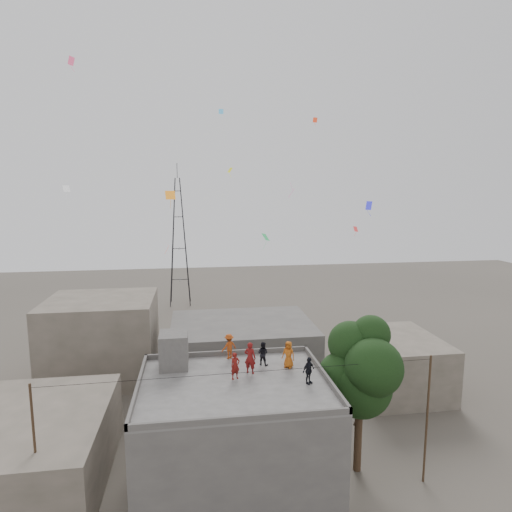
% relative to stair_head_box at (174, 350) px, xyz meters
% --- Properties ---
extents(ground, '(140.00, 140.00, 0.00)m').
position_rel_stair_head_box_xyz_m(ground, '(3.20, -2.60, -7.10)').
color(ground, '#4B453D').
rests_on(ground, ground).
extents(main_building, '(10.00, 8.00, 6.10)m').
position_rel_stair_head_box_xyz_m(main_building, '(3.20, -2.60, -4.05)').
color(main_building, '#4E4C49').
rests_on(main_building, ground).
extents(parapet, '(10.00, 8.00, 0.30)m').
position_rel_stair_head_box_xyz_m(parapet, '(3.20, -2.60, -0.85)').
color(parapet, '#4E4C49').
rests_on(parapet, main_building).
extents(stair_head_box, '(1.60, 1.80, 2.00)m').
position_rel_stair_head_box_xyz_m(stair_head_box, '(0.00, 0.00, 0.00)').
color(stair_head_box, '#4E4C49').
rests_on(stair_head_box, main_building).
extents(neighbor_west, '(8.00, 10.00, 4.00)m').
position_rel_stair_head_box_xyz_m(neighbor_west, '(-7.80, -0.60, -5.10)').
color(neighbor_west, '#5A5347').
rests_on(neighbor_west, ground).
extents(neighbor_north, '(12.00, 9.00, 5.00)m').
position_rel_stair_head_box_xyz_m(neighbor_north, '(5.20, 11.40, -4.60)').
color(neighbor_north, '#4E4C49').
rests_on(neighbor_north, ground).
extents(neighbor_northwest, '(9.00, 8.00, 7.00)m').
position_rel_stair_head_box_xyz_m(neighbor_northwest, '(-6.80, 13.40, -3.60)').
color(neighbor_northwest, '#5A5347').
rests_on(neighbor_northwest, ground).
extents(neighbor_east, '(7.00, 8.00, 4.40)m').
position_rel_stair_head_box_xyz_m(neighbor_east, '(17.20, 7.40, -4.90)').
color(neighbor_east, '#5A5347').
rests_on(neighbor_east, ground).
extents(tree, '(4.90, 4.60, 9.10)m').
position_rel_stair_head_box_xyz_m(tree, '(10.57, -2.00, -1.00)').
color(tree, black).
rests_on(tree, ground).
extents(utility_line, '(20.12, 0.62, 7.40)m').
position_rel_stair_head_box_xyz_m(utility_line, '(3.70, -3.85, -3.27)').
color(utility_line, black).
rests_on(utility_line, ground).
extents(transmission_tower, '(2.97, 2.97, 20.01)m').
position_rel_stair_head_box_xyz_m(transmission_tower, '(-0.80, 37.40, 1.97)').
color(transmission_tower, black).
rests_on(transmission_tower, ground).
extents(person_red_adult, '(0.77, 0.67, 1.78)m').
position_rel_stair_head_box_xyz_m(person_red_adult, '(4.20, -1.50, -0.11)').
color(person_red_adult, maroon).
rests_on(person_red_adult, main_building).
extents(person_orange_child, '(0.90, 0.84, 1.54)m').
position_rel_stair_head_box_xyz_m(person_orange_child, '(6.48, -1.03, -0.23)').
color(person_orange_child, '#B75614').
rests_on(person_orange_child, main_building).
extents(person_dark_child, '(0.84, 0.79, 1.38)m').
position_rel_stair_head_box_xyz_m(person_dark_child, '(5.08, -0.46, -0.31)').
color(person_dark_child, black).
rests_on(person_dark_child, main_building).
extents(person_dark_adult, '(0.90, 0.76, 1.44)m').
position_rel_stair_head_box_xyz_m(person_dark_adult, '(7.06, -3.23, -0.28)').
color(person_dark_adult, black).
rests_on(person_dark_adult, main_building).
extents(person_orange_adult, '(1.12, 0.94, 1.51)m').
position_rel_stair_head_box_xyz_m(person_orange_adult, '(3.23, 0.80, -0.24)').
color(person_orange_adult, '#A43E12').
rests_on(person_orange_adult, main_building).
extents(person_red_child, '(0.63, 0.53, 1.46)m').
position_rel_stair_head_box_xyz_m(person_red_child, '(3.32, -2.12, -0.27)').
color(person_red_child, maroon).
rests_on(person_red_child, main_building).
extents(kites, '(19.07, 17.54, 10.81)m').
position_rel_stair_head_box_xyz_m(kites, '(3.79, 3.96, 9.49)').
color(kites, '#FF361A').
rests_on(kites, ground).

